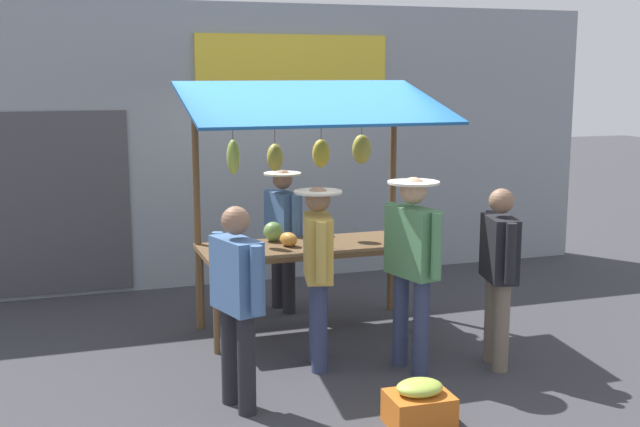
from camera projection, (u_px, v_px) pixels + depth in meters
ground_plane at (311, 330)px, 8.20m from camera, size 40.00×40.00×0.00m
street_backdrop at (252, 145)px, 9.94m from camera, size 9.00×0.30×3.40m
market_stall at (309, 179)px, 7.96m from camera, size 2.50×1.46×2.50m
vendor_with_sunhat at (283, 229)px, 8.72m from camera, size 0.40×0.66×1.55m
shopper_in_striped_shirt at (237, 294)px, 6.13m from camera, size 0.34×0.66×1.60m
shopper_with_shopping_bag at (318, 262)px, 7.01m from camera, size 0.42×0.68×1.62m
shopper_in_grey_tee at (412, 257)px, 6.92m from camera, size 0.44×0.70×1.71m
shopper_with_ponytail at (499, 265)px, 7.04m from camera, size 0.33×0.67×1.60m
produce_crate_near at (419, 405)px, 5.95m from camera, size 0.48×0.38×0.36m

